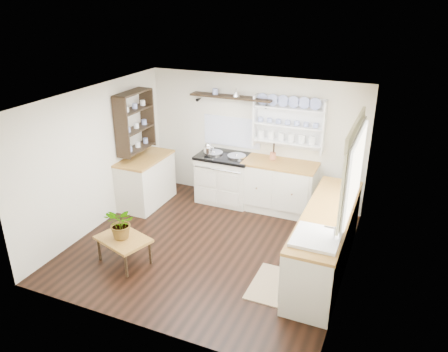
{
  "coord_description": "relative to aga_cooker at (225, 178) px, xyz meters",
  "views": [
    {
      "loc": [
        2.45,
        -5.21,
        3.63
      ],
      "look_at": [
        0.12,
        0.25,
        1.1
      ],
      "focal_mm": 35.0,
      "sensor_mm": 36.0,
      "label": 1
    }
  ],
  "objects": [
    {
      "name": "utensil_crock",
      "position": [
        0.86,
        0.11,
        0.51
      ],
      "size": [
        0.11,
        0.11,
        0.13
      ],
      "primitive_type": "cylinder",
      "color": "#AB613F",
      "rests_on": "back_cabinets"
    },
    {
      "name": "wall_back",
      "position": [
        0.43,
        0.33,
        0.69
      ],
      "size": [
        4.0,
        0.02,
        2.3
      ],
      "primitive_type": "cube",
      "color": "beige",
      "rests_on": "ground"
    },
    {
      "name": "aga_cooker",
      "position": [
        0.0,
        0.0,
        0.0
      ],
      "size": [
        1.01,
        0.7,
        0.93
      ],
      "color": "beige",
      "rests_on": "floor"
    },
    {
      "name": "ceiling",
      "position": [
        0.43,
        -1.57,
        1.84
      ],
      "size": [
        4.0,
        3.8,
        0.01
      ],
      "primitive_type": "cube",
      "color": "white",
      "rests_on": "wall_back"
    },
    {
      "name": "kettle",
      "position": [
        -0.28,
        -0.12,
        0.57
      ],
      "size": [
        0.16,
        0.16,
        0.2
      ],
      "primitive_type": null,
      "color": "silver",
      "rests_on": "aga_cooker"
    },
    {
      "name": "high_shelf",
      "position": [
        0.03,
        0.21,
        1.45
      ],
      "size": [
        1.5,
        0.29,
        0.16
      ],
      "color": "black",
      "rests_on": "wall_back"
    },
    {
      "name": "left_shelving",
      "position": [
        -1.41,
        -0.67,
        1.09
      ],
      "size": [
        0.28,
        0.8,
        1.05
      ],
      "primitive_type": "cube",
      "color": "black",
      "rests_on": "wall_left"
    },
    {
      "name": "wall_right",
      "position": [
        2.43,
        -1.57,
        0.69
      ],
      "size": [
        0.02,
        3.8,
        2.3
      ],
      "primitive_type": "cube",
      "color": "beige",
      "rests_on": "ground"
    },
    {
      "name": "plate_rack",
      "position": [
        1.08,
        0.29,
        1.1
      ],
      "size": [
        1.2,
        0.22,
        0.9
      ],
      "color": "white",
      "rests_on": "wall_back"
    },
    {
      "name": "right_cabinets",
      "position": [
        2.13,
        -1.47,
        0.0
      ],
      "size": [
        0.62,
        2.43,
        0.9
      ],
      "color": "beige",
      "rests_on": "floor"
    },
    {
      "name": "left_cabinets",
      "position": [
        -1.27,
        -0.67,
        0.0
      ],
      "size": [
        0.62,
        1.13,
        0.9
      ],
      "color": "beige",
      "rests_on": "floor"
    },
    {
      "name": "potted_plant",
      "position": [
        -0.54,
        -2.43,
        0.18
      ],
      "size": [
        0.51,
        0.47,
        0.48
      ],
      "primitive_type": "imported",
      "rotation": [
        0.0,
        0.0,
        -0.25
      ],
      "color": "#3F7233",
      "rests_on": "center_table"
    },
    {
      "name": "back_cabinets",
      "position": [
        1.03,
        0.03,
        0.0
      ],
      "size": [
        1.27,
        0.63,
        0.9
      ],
      "color": "beige",
      "rests_on": "floor"
    },
    {
      "name": "belfast_sink",
      "position": [
        2.13,
        -2.22,
        0.34
      ],
      "size": [
        0.55,
        0.6,
        0.45
      ],
      "color": "white",
      "rests_on": "right_cabinets"
    },
    {
      "name": "floor_rug",
      "position": [
        1.59,
        -2.12,
        -0.45
      ],
      "size": [
        0.55,
        0.85,
        0.02
      ],
      "primitive_type": "cube",
      "rotation": [
        0.0,
        0.0,
        -0.0
      ],
      "color": "#7B6547",
      "rests_on": "floor"
    },
    {
      "name": "center_table",
      "position": [
        -0.54,
        -2.43,
        -0.11
      ],
      "size": [
        0.86,
        0.72,
        0.4
      ],
      "rotation": [
        0.0,
        0.0,
        -0.31
      ],
      "color": "brown",
      "rests_on": "floor"
    },
    {
      "name": "floor",
      "position": [
        0.43,
        -1.57,
        -0.46
      ],
      "size": [
        4.0,
        3.8,
        0.01
      ],
      "primitive_type": "cube",
      "color": "black",
      "rests_on": "ground"
    },
    {
      "name": "wall_left",
      "position": [
        -1.57,
        -1.57,
        0.69
      ],
      "size": [
        0.02,
        3.8,
        2.3
      ],
      "primitive_type": "cube",
      "color": "beige",
      "rests_on": "ground"
    },
    {
      "name": "window",
      "position": [
        2.37,
        -1.42,
        1.11
      ],
      "size": [
        0.08,
        1.55,
        1.22
      ],
      "color": "white",
      "rests_on": "wall_right"
    }
  ]
}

